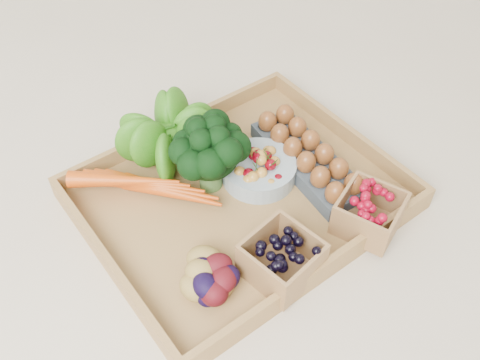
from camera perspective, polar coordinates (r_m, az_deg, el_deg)
ground at (r=1.01m, az=0.00°, el=-2.31°), size 4.00×4.00×0.00m
tray at (r=1.01m, az=0.00°, el=-2.03°), size 0.55×0.45×0.01m
carrots at (r=1.00m, az=-9.62°, el=-0.61°), size 0.22×0.15×0.05m
lettuce at (r=1.04m, az=-7.60°, el=5.16°), size 0.13×0.13×0.13m
broccoli at (r=0.98m, az=-3.24°, el=1.69°), size 0.14×0.14×0.11m
cherry_bowl at (r=1.02m, az=2.02°, el=1.08°), size 0.14×0.14×0.04m
egg_carton at (r=1.05m, az=7.16°, el=2.00°), size 0.12×0.28×0.03m
potatoes at (r=0.85m, az=-3.03°, el=-10.08°), size 0.13×0.13×0.07m
punnet_blackberry at (r=0.87m, az=4.46°, el=-8.37°), size 0.12×0.12×0.07m
punnet_raspberry at (r=0.96m, az=13.62°, el=-3.42°), size 0.13×0.13×0.07m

